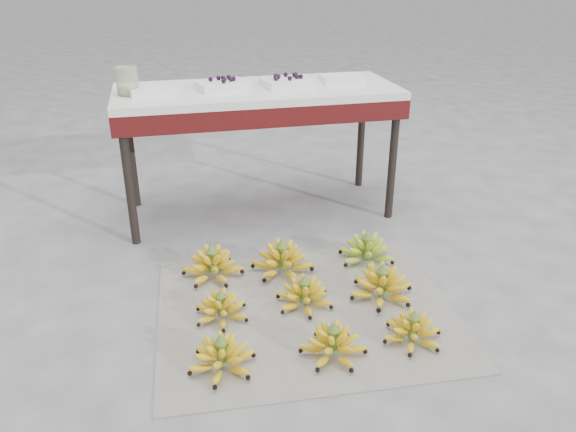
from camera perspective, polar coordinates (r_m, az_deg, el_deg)
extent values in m
plane|color=#5D5D5F|center=(2.50, 3.02, -8.93)|extent=(60.00, 60.00, 0.00)
cube|color=silver|center=(2.46, 1.79, -9.56)|extent=(1.31, 1.12, 0.01)
ellipsoid|color=yellow|center=(2.14, -6.72, -14.30)|extent=(0.25, 0.25, 0.07)
ellipsoid|color=yellow|center=(2.12, -6.76, -13.62)|extent=(0.18, 0.18, 0.06)
ellipsoid|color=yellow|center=(2.11, -6.81, -12.97)|extent=(0.12, 0.12, 0.05)
cylinder|color=#53742A|center=(2.12, -6.76, -13.62)|extent=(0.04, 0.04, 0.10)
cone|color=#53742A|center=(2.08, -6.86, -12.22)|extent=(0.05, 0.05, 0.04)
ellipsoid|color=yellow|center=(2.19, 4.61, -13.13)|extent=(0.33, 0.33, 0.07)
ellipsoid|color=yellow|center=(2.17, 4.64, -12.46)|extent=(0.23, 0.23, 0.06)
ellipsoid|color=yellow|center=(2.16, 4.66, -11.81)|extent=(0.15, 0.15, 0.05)
cylinder|color=#53742A|center=(2.17, 4.64, -12.46)|extent=(0.04, 0.04, 0.10)
cone|color=#53742A|center=(2.14, 4.70, -11.07)|extent=(0.05, 0.05, 0.04)
ellipsoid|color=yellow|center=(2.31, 12.52, -11.54)|extent=(0.24, 0.24, 0.07)
ellipsoid|color=yellow|center=(2.30, 12.59, -10.93)|extent=(0.17, 0.17, 0.05)
ellipsoid|color=yellow|center=(2.28, 12.66, -10.34)|extent=(0.11, 0.11, 0.04)
cylinder|color=#53742A|center=(2.30, 12.59, -10.93)|extent=(0.04, 0.04, 0.10)
cone|color=#53742A|center=(2.26, 12.74, -9.67)|extent=(0.05, 0.05, 0.03)
ellipsoid|color=yellow|center=(2.40, -6.75, -9.55)|extent=(0.25, 0.25, 0.07)
ellipsoid|color=yellow|center=(2.38, -6.79, -8.96)|extent=(0.18, 0.18, 0.05)
ellipsoid|color=yellow|center=(2.37, -6.82, -8.39)|extent=(0.12, 0.12, 0.04)
cylinder|color=#53742A|center=(2.38, -6.79, -8.96)|extent=(0.04, 0.04, 0.09)
cone|color=#53742A|center=(2.35, -6.86, -7.75)|extent=(0.04, 0.04, 0.03)
ellipsoid|color=yellow|center=(2.46, 1.66, -8.31)|extent=(0.25, 0.25, 0.07)
ellipsoid|color=yellow|center=(2.45, 1.67, -7.68)|extent=(0.18, 0.18, 0.06)
ellipsoid|color=yellow|center=(2.43, 1.68, -7.07)|extent=(0.12, 0.12, 0.05)
cylinder|color=#53742A|center=(2.45, 1.67, -7.68)|extent=(0.04, 0.04, 0.10)
cone|color=#53742A|center=(2.41, 1.69, -6.38)|extent=(0.05, 0.05, 0.04)
ellipsoid|color=yellow|center=(2.55, 9.48, -7.28)|extent=(0.32, 0.32, 0.08)
ellipsoid|color=yellow|center=(2.53, 9.54, -6.58)|extent=(0.23, 0.23, 0.06)
ellipsoid|color=yellow|center=(2.51, 9.59, -5.90)|extent=(0.15, 0.15, 0.05)
cylinder|color=#53742A|center=(2.53, 9.54, -6.58)|extent=(0.05, 0.05, 0.12)
cone|color=#53742A|center=(2.49, 9.66, -5.13)|extent=(0.05, 0.05, 0.04)
ellipsoid|color=yellow|center=(2.69, -7.65, -5.29)|extent=(0.37, 0.37, 0.08)
ellipsoid|color=yellow|center=(2.67, -7.70, -4.61)|extent=(0.26, 0.26, 0.06)
ellipsoid|color=yellow|center=(2.66, -7.74, -3.97)|extent=(0.17, 0.17, 0.05)
cylinder|color=#53742A|center=(2.67, -7.70, -4.61)|extent=(0.05, 0.05, 0.11)
cone|color=#53742A|center=(2.64, -7.79, -3.23)|extent=(0.05, 0.05, 0.04)
ellipsoid|color=yellow|center=(2.71, -0.60, -4.83)|extent=(0.39, 0.39, 0.09)
ellipsoid|color=yellow|center=(2.69, -0.61, -4.13)|extent=(0.27, 0.27, 0.06)
ellipsoid|color=yellow|center=(2.67, -0.61, -3.46)|extent=(0.18, 0.18, 0.05)
cylinder|color=#53742A|center=(2.69, -0.61, -4.13)|extent=(0.05, 0.05, 0.12)
cone|color=#53742A|center=(2.65, -0.61, -2.70)|extent=(0.06, 0.06, 0.04)
ellipsoid|color=#77AA23|center=(2.82, 7.94, -3.78)|extent=(0.34, 0.34, 0.08)
ellipsoid|color=#77AA23|center=(2.81, 7.98, -3.14)|extent=(0.24, 0.24, 0.06)
ellipsoid|color=#77AA23|center=(2.79, 8.02, -2.54)|extent=(0.16, 0.16, 0.05)
cylinder|color=#53742A|center=(2.81, 7.98, -3.14)|extent=(0.04, 0.04, 0.11)
cone|color=#53742A|center=(2.77, 8.07, -1.85)|extent=(0.05, 0.05, 0.04)
cylinder|color=black|center=(2.97, -15.87, 3.36)|extent=(0.05, 0.05, 0.70)
cylinder|color=black|center=(3.22, 10.58, 5.58)|extent=(0.05, 0.05, 0.70)
cylinder|color=black|center=(3.45, -15.69, 6.41)|extent=(0.05, 0.05, 0.70)
cylinder|color=black|center=(3.67, 7.45, 8.22)|extent=(0.05, 0.05, 0.70)
cube|color=#53100F|center=(3.16, -3.14, 11.27)|extent=(1.54, 0.62, 0.10)
cube|color=white|center=(3.15, -3.17, 12.54)|extent=(1.54, 0.62, 0.04)
cube|color=silver|center=(3.08, -13.72, 12.34)|extent=(0.26, 0.21, 0.04)
cube|color=silver|center=(3.11, -6.74, 13.04)|extent=(0.29, 0.24, 0.04)
sphere|color=black|center=(3.16, -6.04, 13.86)|extent=(0.02, 0.02, 0.02)
sphere|color=black|center=(3.10, -6.48, 13.65)|extent=(0.02, 0.02, 0.02)
sphere|color=black|center=(3.14, -6.61, 13.78)|extent=(0.02, 0.02, 0.02)
sphere|color=black|center=(3.05, -6.56, 13.46)|extent=(0.02, 0.02, 0.02)
sphere|color=black|center=(3.14, -7.08, 13.76)|extent=(0.02, 0.02, 0.02)
sphere|color=black|center=(3.11, -7.87, 13.61)|extent=(0.02, 0.02, 0.02)
sphere|color=black|center=(3.10, -5.81, 13.66)|extent=(0.02, 0.02, 0.02)
sphere|color=black|center=(3.11, -5.54, 13.73)|extent=(0.02, 0.02, 0.02)
cube|color=silver|center=(3.16, -0.07, 13.41)|extent=(0.30, 0.24, 0.04)
sphere|color=black|center=(3.14, -0.98, 13.98)|extent=(0.03, 0.03, 0.03)
sphere|color=black|center=(3.15, 1.32, 14.00)|extent=(0.03, 0.03, 0.03)
sphere|color=black|center=(3.14, 0.90, 13.98)|extent=(0.03, 0.03, 0.03)
sphere|color=black|center=(3.10, 0.18, 13.82)|extent=(0.03, 0.03, 0.03)
sphere|color=black|center=(3.10, -1.21, 13.81)|extent=(0.03, 0.03, 0.03)
sphere|color=black|center=(3.20, 0.80, 14.18)|extent=(0.03, 0.03, 0.03)
sphere|color=black|center=(3.18, 0.80, 14.11)|extent=(0.03, 0.03, 0.03)
sphere|color=black|center=(3.13, -1.28, 13.92)|extent=(0.03, 0.03, 0.03)
sphere|color=black|center=(3.20, -0.24, 14.18)|extent=(0.03, 0.03, 0.03)
sphere|color=black|center=(3.20, 0.64, 14.17)|extent=(0.03, 0.03, 0.03)
sphere|color=black|center=(3.17, -1.27, 14.06)|extent=(0.03, 0.03, 0.03)
cube|color=silver|center=(3.29, 5.49, 13.73)|extent=(0.24, 0.17, 0.04)
cylinder|color=beige|center=(3.06, -16.00, 13.06)|extent=(0.13, 0.13, 0.14)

